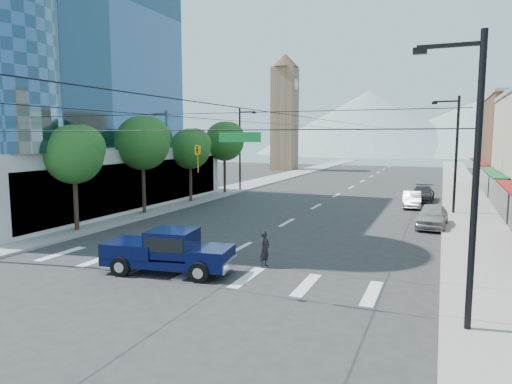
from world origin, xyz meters
TOP-DOWN VIEW (x-y plane):
  - ground at (0.00, 0.00)m, footprint 160.00×160.00m
  - sidewalk_left at (-12.00, 40.00)m, footprint 4.00×120.00m
  - sidewalk_right at (12.00, 40.00)m, footprint 4.00×120.00m
  - office_tower at (-26.26, 13.85)m, footprint 29.50×27.00m
  - clock_tower at (-16.50, 62.00)m, footprint 4.80×4.80m
  - mountain_left at (-15.00, 150.00)m, footprint 80.00×80.00m
  - mountain_right at (20.00, 160.00)m, footprint 90.00×90.00m
  - tree_near at (-11.07, 6.10)m, footprint 3.65×3.64m
  - tree_midnear at (-11.07, 13.10)m, footprint 4.09×4.09m
  - tree_midfar at (-11.07, 20.10)m, footprint 3.65×3.64m
  - tree_far at (-11.07, 27.10)m, footprint 4.09×4.09m
  - signal_rig at (0.19, -1.00)m, footprint 21.80×0.20m
  - lamp_pole_nw at (-10.67, 30.00)m, footprint 2.00×0.25m
  - lamp_pole_ne at (10.67, 22.00)m, footprint 2.00×0.25m
  - pickup_truck at (-1.11, 0.84)m, footprint 5.96×2.88m
  - pedestrian at (2.50, 3.29)m, footprint 0.54×0.70m
  - parked_car_near at (9.40, 15.99)m, footprint 2.10×4.65m
  - parked_car_mid at (7.60, 24.56)m, footprint 1.68×4.20m
  - parked_car_far at (8.27, 29.11)m, footprint 2.13×4.88m

SIDE VIEW (x-z plane):
  - ground at x=0.00m, z-range 0.00..0.00m
  - sidewalk_left at x=-12.00m, z-range 0.00..0.15m
  - sidewalk_right at x=12.00m, z-range 0.00..0.15m
  - parked_car_mid at x=7.60m, z-range 0.00..1.36m
  - parked_car_far at x=8.27m, z-range 0.00..1.40m
  - parked_car_near at x=9.40m, z-range 0.00..1.55m
  - pedestrian at x=2.50m, z-range 0.00..1.70m
  - pickup_truck at x=-1.11m, z-range 0.04..1.98m
  - signal_rig at x=0.19m, z-range 0.14..9.14m
  - lamp_pole_nw at x=-10.67m, z-range 0.44..9.44m
  - lamp_pole_ne at x=10.67m, z-range 0.44..9.44m
  - tree_near at x=-11.07m, z-range 1.64..8.34m
  - tree_midfar at x=-11.07m, z-range 1.64..8.34m
  - tree_midnear at x=-11.07m, z-range 1.83..9.35m
  - tree_far at x=-11.07m, z-range 1.83..9.35m
  - mountain_right at x=20.00m, z-range 0.00..18.00m
  - clock_tower at x=-16.50m, z-range 0.44..20.84m
  - mountain_left at x=-15.00m, z-range 0.00..22.00m
  - office_tower at x=-26.26m, z-range -0.55..29.45m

